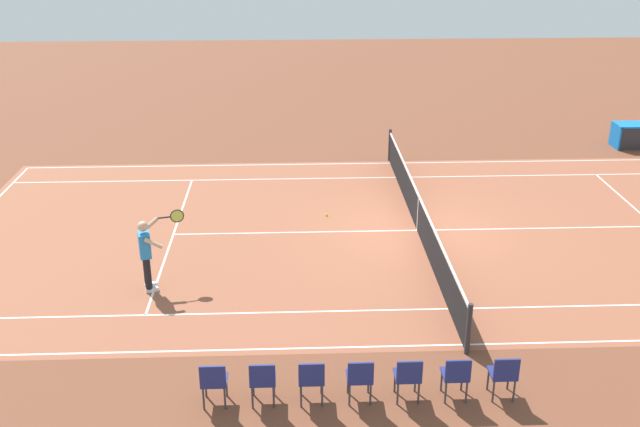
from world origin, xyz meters
The scene contains 14 objects.
ground_plane centered at (0.00, 0.00, 0.00)m, with size 60.00×60.00×0.00m, color brown.
court_slab centered at (0.00, 0.00, 0.00)m, with size 24.20×11.40×0.00m, color #935138.
court_line_markings centered at (0.00, 0.00, 0.00)m, with size 23.85×11.05×0.01m.
tennis_net centered at (0.00, 0.00, 0.49)m, with size 0.10×11.70×1.08m.
tennis_player_near centered at (6.49, 2.95, 0.93)m, with size 0.98×0.87×1.70m.
tennis_ball centered at (2.35, -1.09, 0.03)m, with size 0.07×0.07×0.07m, color #CCE01E.
spectator_chair_0 centered at (-0.29, 7.21, 0.52)m, with size 0.44×0.44×0.88m.
spectator_chair_1 centered at (0.54, 7.21, 0.52)m, with size 0.44×0.44×0.88m.
spectator_chair_2 centered at (1.36, 7.21, 0.52)m, with size 0.44×0.44×0.88m.
spectator_chair_3 centered at (2.19, 7.21, 0.52)m, with size 0.44×0.44×0.88m.
spectator_chair_4 centered at (3.01, 7.21, 0.52)m, with size 0.44×0.44×0.88m.
spectator_chair_5 centered at (3.84, 7.21, 0.52)m, with size 0.44×0.44×0.88m.
spectator_chair_6 centered at (4.67, 7.21, 0.52)m, with size 0.44×0.44×0.88m.
equipment_cart_tarped centered at (-8.70, -6.93, 0.44)m, with size 1.25×0.84×0.85m.
Camera 1 is at (3.30, 17.71, 7.94)m, focal length 41.56 mm.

